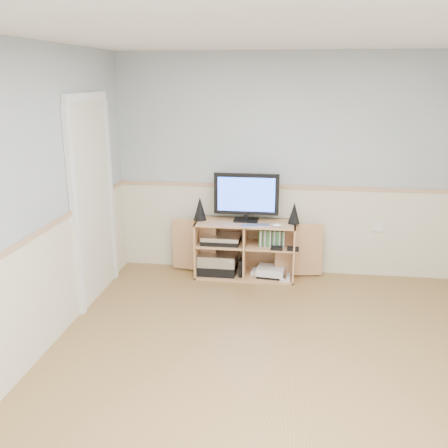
{
  "coord_description": "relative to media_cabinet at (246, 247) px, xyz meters",
  "views": [
    {
      "loc": [
        0.02,
        -3.37,
        2.22
      ],
      "look_at": [
        -0.62,
        1.2,
        0.86
      ],
      "focal_mm": 40.0,
      "sensor_mm": 36.0,
      "label": 1
    }
  ],
  "objects": [
    {
      "name": "monitor",
      "position": [
        -0.0,
        -0.0,
        0.61
      ],
      "size": [
        0.73,
        0.18,
        0.55
      ],
      "color": "black",
      "rests_on": "media_cabinet"
    },
    {
      "name": "speaker_right",
      "position": [
        0.54,
        -0.03,
        0.44
      ],
      "size": [
        0.13,
        0.13,
        0.24
      ],
      "primitive_type": "cone",
      "color": "black",
      "rests_on": "media_cabinet"
    },
    {
      "name": "mouse",
      "position": [
        0.36,
        -0.19,
        0.34
      ],
      "size": [
        0.1,
        0.07,
        0.04
      ],
      "primitive_type": "ellipsoid",
      "rotation": [
        0.0,
        0.0,
        0.03
      ],
      "color": "white",
      "rests_on": "media_cabinet"
    },
    {
      "name": "game_cases",
      "position": [
        0.3,
        -0.07,
        0.15
      ],
      "size": [
        0.28,
        0.13,
        0.19
      ],
      "primitive_type": "cube",
      "color": "#3F8C3F",
      "rests_on": "media_cabinet"
    },
    {
      "name": "wall_outlet",
      "position": [
        1.49,
        0.17,
        0.27
      ],
      "size": [
        0.12,
        0.03,
        0.12
      ],
      "primitive_type": "cube",
      "color": "white",
      "rests_on": "wall_back"
    },
    {
      "name": "game_consoles",
      "position": [
        0.29,
        -0.06,
        -0.26
      ],
      "size": [
        0.46,
        0.3,
        0.11
      ],
      "color": "white",
      "rests_on": "media_cabinet"
    },
    {
      "name": "media_cabinet",
      "position": [
        0.0,
        0.0,
        0.0
      ],
      "size": [
        1.75,
        0.42,
        0.65
      ],
      "color": "tan",
      "rests_on": "floor"
    },
    {
      "name": "av_components",
      "position": [
        -0.3,
        -0.05,
        -0.11
      ],
      "size": [
        0.52,
        0.32,
        0.47
      ],
      "color": "black",
      "rests_on": "media_cabinet"
    },
    {
      "name": "keyboard",
      "position": [
        0.12,
        -0.19,
        0.32
      ],
      "size": [
        0.32,
        0.19,
        0.01
      ],
      "primitive_type": "cube",
      "rotation": [
        0.0,
        0.0,
        0.26
      ],
      "color": "silver",
      "rests_on": "media_cabinet"
    },
    {
      "name": "speaker_left",
      "position": [
        -0.53,
        -0.03,
        0.45
      ],
      "size": [
        0.15,
        0.15,
        0.27
      ],
      "primitive_type": "cone",
      "color": "black",
      "rests_on": "media_cabinet"
    },
    {
      "name": "room",
      "position": [
        0.43,
        -1.94,
        0.88
      ],
      "size": [
        4.04,
        4.54,
        2.54
      ],
      "color": "#AD894C",
      "rests_on": "ground"
    }
  ]
}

